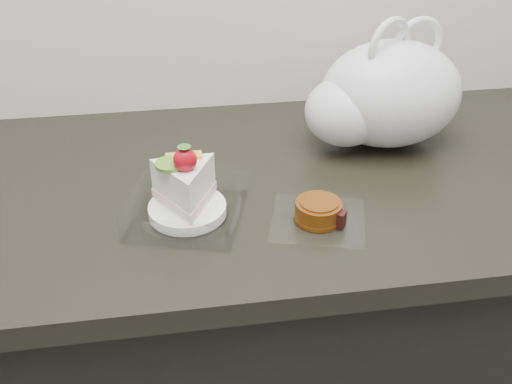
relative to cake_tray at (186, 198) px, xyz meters
name	(u,v)px	position (x,y,z in m)	size (l,w,h in m)	color
counter	(247,349)	(0.11, 0.11, -0.48)	(2.04, 0.64, 0.90)	black
cake_tray	(186,198)	(0.00, 0.00, 0.00)	(0.21, 0.21, 0.13)	white
mooncake_wrap	(319,213)	(0.20, -0.04, -0.02)	(0.18, 0.17, 0.04)	white
plastic_bag	(382,96)	(0.38, 0.20, 0.06)	(0.35, 0.29, 0.25)	white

